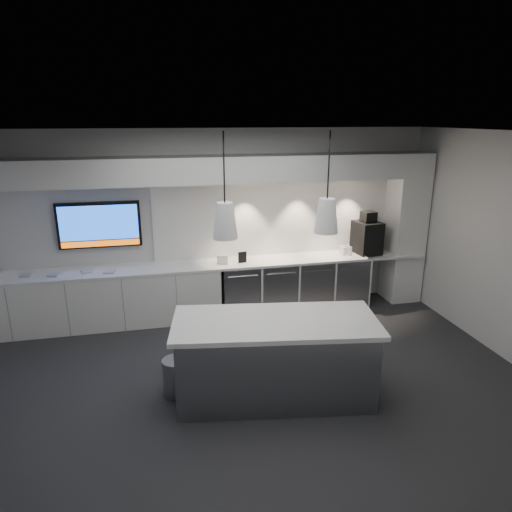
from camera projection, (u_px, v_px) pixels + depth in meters
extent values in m
plane|color=#29292B|center=(252.00, 385.00, 5.62)|extent=(7.00, 7.00, 0.00)
plane|color=black|center=(251.00, 133.00, 4.74)|extent=(7.00, 7.00, 0.00)
plane|color=silver|center=(221.00, 222.00, 7.52)|extent=(7.00, 0.00, 7.00)
plane|color=silver|center=(334.00, 395.00, 2.85)|extent=(7.00, 0.00, 7.00)
cube|color=white|center=(224.00, 264.00, 7.40)|extent=(6.80, 0.65, 0.04)
cube|color=white|center=(115.00, 298.00, 7.17)|extent=(3.30, 0.63, 0.86)
cube|color=gray|center=(240.00, 289.00, 7.58)|extent=(0.60, 0.61, 0.85)
cube|color=gray|center=(276.00, 286.00, 7.71)|extent=(0.60, 0.61, 0.85)
cube|color=gray|center=(312.00, 283.00, 7.84)|extent=(0.60, 0.61, 0.85)
cube|color=gray|center=(346.00, 280.00, 7.97)|extent=(0.60, 0.61, 0.85)
cube|color=white|center=(291.00, 216.00, 7.73)|extent=(4.60, 0.03, 1.30)
cube|color=white|center=(222.00, 169.00, 6.97)|extent=(6.90, 0.60, 0.40)
cube|color=white|center=(405.00, 228.00, 7.95)|extent=(0.55, 0.55, 2.60)
cube|color=black|center=(99.00, 225.00, 7.06)|extent=(1.25, 0.06, 0.72)
cube|color=blue|center=(99.00, 223.00, 7.02)|extent=(1.17, 0.00, 0.54)
cube|color=#DC5C0C|center=(101.00, 243.00, 7.11)|extent=(1.17, 0.00, 0.09)
cube|color=gray|center=(275.00, 361.00, 5.27)|extent=(2.31, 1.20, 0.92)
cube|color=white|center=(276.00, 322.00, 5.13)|extent=(2.43, 1.32, 0.05)
cylinder|color=gray|center=(176.00, 377.00, 5.38)|extent=(0.43, 0.43, 0.45)
cube|color=black|center=(367.00, 237.00, 7.85)|extent=(0.45, 0.50, 0.55)
cube|color=black|center=(368.00, 217.00, 7.74)|extent=(0.25, 0.25, 0.18)
cube|color=gray|center=(372.00, 256.00, 7.70)|extent=(0.32, 0.24, 0.03)
cube|color=black|center=(242.00, 257.00, 7.37)|extent=(0.14, 0.04, 0.18)
cube|color=white|center=(222.00, 260.00, 7.29)|extent=(0.18, 0.08, 0.14)
cube|color=#BABABA|center=(27.00, 275.00, 6.77)|extent=(0.19, 0.19, 0.02)
cube|color=#BABABA|center=(54.00, 275.00, 6.79)|extent=(0.20, 0.20, 0.02)
cube|color=#BABABA|center=(87.00, 271.00, 6.94)|extent=(0.20, 0.20, 0.02)
cube|color=#BABABA|center=(109.00, 271.00, 6.93)|extent=(0.18, 0.18, 0.02)
cone|color=white|center=(225.00, 221.00, 4.66)|extent=(0.26, 0.26, 0.37)
cylinder|color=black|center=(224.00, 167.00, 4.50)|extent=(0.02, 0.02, 0.70)
cone|color=white|center=(326.00, 216.00, 4.89)|extent=(0.26, 0.26, 0.37)
cylinder|color=black|center=(329.00, 165.00, 4.73)|extent=(0.02, 0.02, 0.70)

